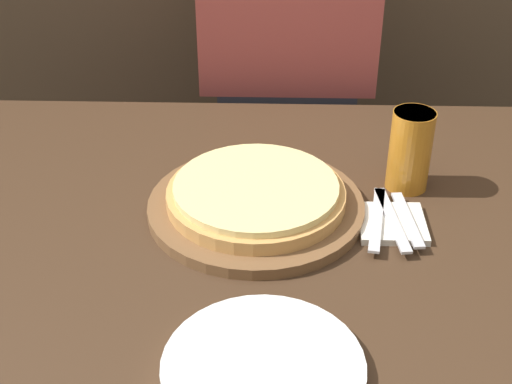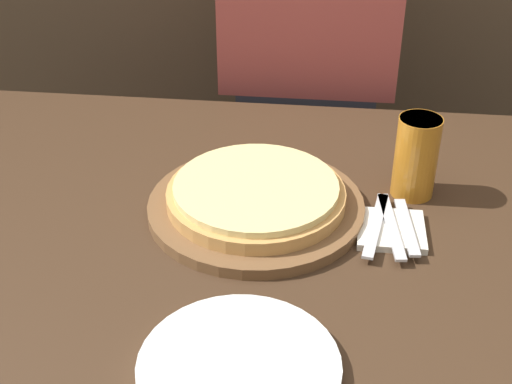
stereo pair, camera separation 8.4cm
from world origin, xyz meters
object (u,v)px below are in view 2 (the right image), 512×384
Objects in this scene: dinner_knife at (391,226)px; spoon at (407,227)px; pizza_on_board at (256,200)px; fork at (376,225)px; diner_person at (307,101)px; beer_glass at (416,154)px; dinner_plate at (239,368)px.

dinner_knife is 0.03m from spoon.
pizza_on_board is at bearing 171.75° from spoon.
diner_person reaches higher than fork.
beer_glass is 0.14m from spoon.
diner_person is (0.04, 0.96, -0.08)m from dinner_plate.
dinner_plate is at bearing -92.25° from diner_person.
diner_person reaches higher than dinner_plate.
dinner_plate is 0.20× the size of diner_person.
pizza_on_board is 0.25m from spoon.
spoon is 0.12× the size of diner_person.
spoon is (-0.02, -0.13, -0.07)m from beer_glass.
dinner_plate reaches higher than fork.
diner_person is at bearing 84.50° from pizza_on_board.
pizza_on_board is at bearing -161.33° from beer_glass.
spoon is at bearing -73.08° from diner_person.
pizza_on_board is 0.61m from diner_person.
spoon is at bearing -8.25° from pizza_on_board.
dinner_plate is at bearing -122.09° from dinner_knife.
pizza_on_board reaches higher than fork.
fork and spoon have the same top height.
dinner_knife is 1.17× the size of spoon.
fork is (-0.07, -0.13, -0.07)m from beer_glass.
fork is (0.20, -0.04, -0.01)m from pizza_on_board.
pizza_on_board is 1.41× the size of dinner_plate.
beer_glass is at bearing 71.75° from dinner_knife.
diner_person is (-0.17, 0.63, -0.09)m from dinner_knife.
diner_person is (-0.19, 0.63, -0.09)m from spoon.
dinner_knife is at bearing -75.17° from diner_person.
beer_glass is 0.80× the size of fork.
diner_person reaches higher than spoon.
pizza_on_board is at bearing 170.85° from dinner_knife.
spoon is (0.23, 0.33, 0.01)m from dinner_plate.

